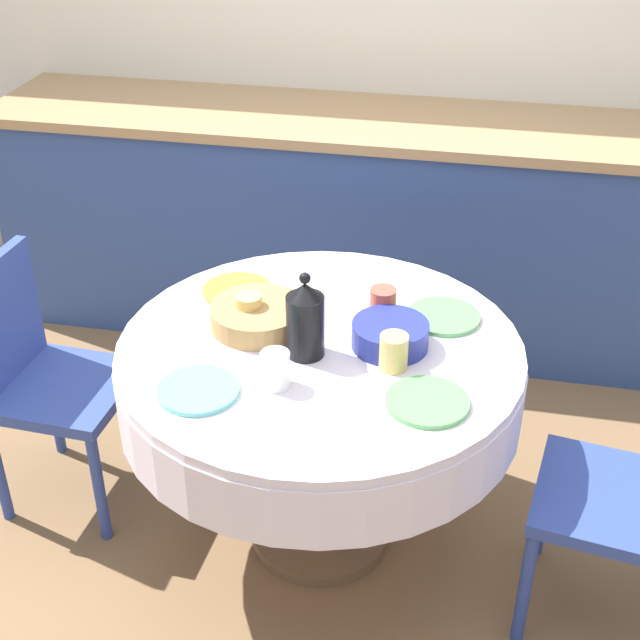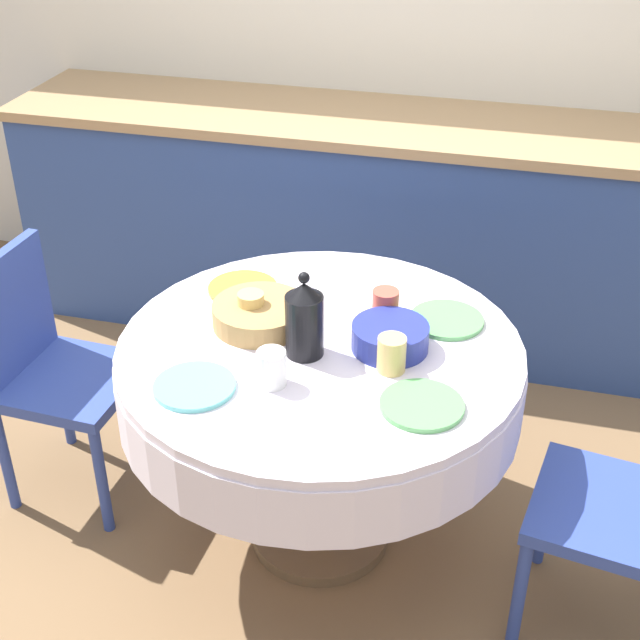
{
  "view_description": "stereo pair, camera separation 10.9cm",
  "coord_description": "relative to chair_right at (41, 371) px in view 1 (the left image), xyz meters",
  "views": [
    {
      "loc": [
        0.42,
        -2.04,
        2.1
      ],
      "look_at": [
        0.0,
        0.0,
        0.82
      ],
      "focal_mm": 50.0,
      "sensor_mm": 36.0,
      "label": 1
    },
    {
      "loc": [
        0.53,
        -2.02,
        2.1
      ],
      "look_at": [
        0.0,
        0.0,
        0.82
      ],
      "focal_mm": 50.0,
      "sensor_mm": 36.0,
      "label": 2
    }
  ],
  "objects": [
    {
      "name": "fruit_bowl",
      "position": [
        1.1,
        -0.02,
        0.29
      ],
      "size": [
        0.21,
        0.21,
        0.07
      ],
      "primitive_type": "cylinder",
      "color": "navy",
      "rests_on": "dining_table"
    },
    {
      "name": "cup_near_right",
      "position": [
        1.13,
        -0.12,
        0.3
      ],
      "size": [
        0.08,
        0.08,
        0.1
      ],
      "primitive_type": "cylinder",
      "color": "#DBB766",
      "rests_on": "dining_table"
    },
    {
      "name": "plate_near_left",
      "position": [
        0.65,
        -0.33,
        0.26
      ],
      "size": [
        0.22,
        0.22,
        0.01
      ],
      "primitive_type": "cylinder",
      "color": "#60BCB7",
      "rests_on": "dining_table"
    },
    {
      "name": "plate_near_right",
      "position": [
        1.23,
        -0.26,
        0.26
      ],
      "size": [
        0.22,
        0.22,
        0.01
      ],
      "primitive_type": "cylinder",
      "color": "#5BA85B",
      "rests_on": "dining_table"
    },
    {
      "name": "cup_far_left",
      "position": [
        0.69,
        0.01,
        0.3
      ],
      "size": [
        0.08,
        0.08,
        0.1
      ],
      "primitive_type": "cylinder",
      "color": "#DBB766",
      "rests_on": "dining_table"
    },
    {
      "name": "cup_far_right",
      "position": [
        1.06,
        0.12,
        0.3
      ],
      "size": [
        0.08,
        0.08,
        0.1
      ],
      "primitive_type": "cylinder",
      "color": "#CC4C3D",
      "rests_on": "dining_table"
    },
    {
      "name": "bread_basket",
      "position": [
        0.72,
        0.01,
        0.29
      ],
      "size": [
        0.27,
        0.27,
        0.07
      ],
      "primitive_type": "cylinder",
      "color": "#AD844C",
      "rests_on": "dining_table"
    },
    {
      "name": "kitchen_counter",
      "position": [
        0.91,
        1.28,
        -0.01
      ],
      "size": [
        3.24,
        0.64,
        0.95
      ],
      "color": "#2D4784",
      "rests_on": "ground_plane"
    },
    {
      "name": "coffee_carafe",
      "position": [
        0.88,
        -0.1,
        0.36
      ],
      "size": [
        0.11,
        0.11,
        0.25
      ],
      "color": "black",
      "rests_on": "dining_table"
    },
    {
      "name": "cup_near_left",
      "position": [
        0.84,
        -0.26,
        0.3
      ],
      "size": [
        0.08,
        0.08,
        0.1
      ],
      "primitive_type": "cylinder",
      "color": "white",
      "rests_on": "dining_table"
    },
    {
      "name": "chair_right",
      "position": [
        0.0,
        0.0,
        0.0
      ],
      "size": [
        0.42,
        0.42,
        0.86
      ],
      "rotation": [
        0.0,
        0.0,
        -1.62
      ],
      "color": "#2D428E",
      "rests_on": "ground_plane"
    },
    {
      "name": "plate_far_left",
      "position": [
        0.6,
        0.19,
        0.26
      ],
      "size": [
        0.22,
        0.22,
        0.01
      ],
      "primitive_type": "cylinder",
      "color": "orange",
      "rests_on": "dining_table"
    },
    {
      "name": "wall_back",
      "position": [
        0.91,
        1.62,
        0.82
      ],
      "size": [
        7.0,
        0.05,
        2.6
      ],
      "color": "silver",
      "rests_on": "ground_plane"
    },
    {
      "name": "plate_far_right",
      "position": [
        1.24,
        0.16,
        0.26
      ],
      "size": [
        0.22,
        0.22,
        0.01
      ],
      "primitive_type": "cylinder",
      "color": "#5BA85B",
      "rests_on": "dining_table"
    },
    {
      "name": "dining_table",
      "position": [
        0.91,
        -0.05,
        0.12
      ],
      "size": [
        1.15,
        1.15,
        0.74
      ],
      "color": "brown",
      "rests_on": "ground_plane"
    },
    {
      "name": "ground_plane",
      "position": [
        0.91,
        -0.05,
        -0.48
      ],
      "size": [
        12.0,
        12.0,
        0.0
      ],
      "primitive_type": "plane",
      "color": "brown"
    }
  ]
}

